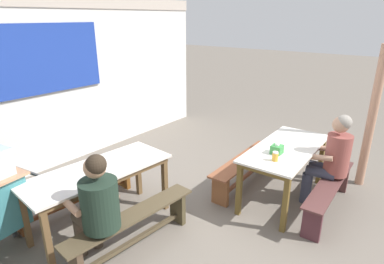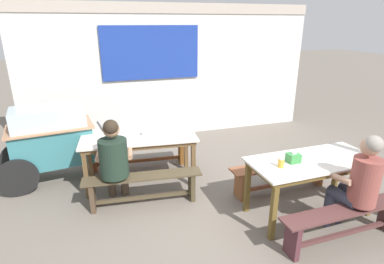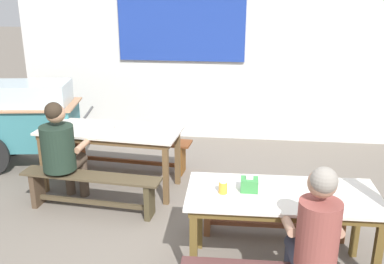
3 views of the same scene
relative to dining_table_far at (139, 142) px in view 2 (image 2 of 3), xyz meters
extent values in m
plane|color=#6C6359|center=(1.06, -0.97, -0.67)|extent=(40.00, 40.00, 0.00)
cube|color=silver|center=(1.06, 2.01, 0.57)|extent=(6.03, 0.12, 2.48)
cube|color=navy|center=(0.59, 1.92, 1.08)|extent=(1.92, 0.03, 1.03)
cube|color=#B5A89A|center=(1.06, 2.03, 1.91)|extent=(6.03, 0.20, 0.20)
cube|color=silver|center=(0.00, 0.00, 0.07)|extent=(1.72, 0.82, 0.03)
cube|color=brown|center=(0.00, 0.00, 0.02)|extent=(1.63, 0.75, 0.06)
cube|color=brown|center=(0.77, 0.20, -0.34)|extent=(0.07, 0.07, 0.66)
cube|color=brown|center=(0.72, -0.34, -0.34)|extent=(0.07, 0.07, 0.66)
cube|color=brown|center=(-0.72, 0.34, -0.34)|extent=(0.07, 0.07, 0.66)
cube|color=brown|center=(-0.77, -0.20, -0.34)|extent=(0.07, 0.07, 0.66)
cube|color=silver|center=(1.89, -1.44, 0.07)|extent=(1.60, 0.74, 0.03)
cube|color=brown|center=(1.89, -1.44, 0.02)|extent=(1.51, 0.68, 0.06)
cube|color=brown|center=(2.60, -1.13, -0.34)|extent=(0.06, 0.06, 0.67)
cube|color=brown|center=(2.61, -1.71, -0.34)|extent=(0.06, 0.06, 0.67)
cube|color=brown|center=(1.18, -1.16, -0.34)|extent=(0.06, 0.06, 0.67)
cube|color=brown|center=(1.19, -1.74, -0.34)|extent=(0.06, 0.06, 0.67)
cube|color=brown|center=(0.06, 0.59, -0.26)|extent=(1.70, 0.44, 0.03)
cube|color=brown|center=(0.78, 0.52, -0.47)|extent=(0.08, 0.24, 0.40)
cube|color=brown|center=(-0.66, 0.66, -0.47)|extent=(0.08, 0.24, 0.40)
cube|color=brown|center=(0.06, 0.59, -0.57)|extent=(1.40, 0.18, 0.04)
cube|color=#4A3E2A|center=(-0.06, -0.59, -0.26)|extent=(1.57, 0.40, 0.02)
cube|color=#453C26|center=(0.60, -0.65, -0.47)|extent=(0.08, 0.22, 0.40)
cube|color=#493728|center=(-0.71, -0.53, -0.47)|extent=(0.08, 0.22, 0.40)
cube|color=#4A3E2A|center=(-0.06, -0.59, -0.57)|extent=(1.27, 0.17, 0.04)
cube|color=brown|center=(1.88, -0.84, -0.26)|extent=(1.55, 0.31, 0.02)
cube|color=brown|center=(2.53, -0.83, -0.47)|extent=(0.06, 0.24, 0.40)
cube|color=brown|center=(1.23, -0.86, -0.47)|extent=(0.06, 0.24, 0.40)
cube|color=brown|center=(1.88, -0.84, -0.57)|extent=(1.26, 0.07, 0.04)
cube|color=#532F2E|center=(1.91, -2.03, -0.26)|extent=(1.57, 0.27, 0.02)
cube|color=#4E292F|center=(1.25, -2.04, -0.47)|extent=(0.06, 0.21, 0.40)
cube|color=#532F2E|center=(1.91, -2.03, -0.57)|extent=(1.28, 0.07, 0.04)
cube|color=teal|center=(-1.24, 0.57, -0.11)|extent=(1.20, 0.78, 0.57)
cube|color=silver|center=(-1.24, 0.57, 0.32)|extent=(1.08, 0.70, 0.31)
cube|color=#AD7B58|center=(-1.24, 0.57, 0.18)|extent=(1.29, 0.87, 0.02)
cylinder|color=black|center=(-1.79, 0.84, -0.40)|extent=(0.55, 0.13, 0.55)
cylinder|color=black|center=(-1.69, 0.16, -0.40)|extent=(0.55, 0.13, 0.55)
cylinder|color=#333333|center=(-0.74, 0.64, -0.53)|extent=(0.05, 0.05, 0.28)
cylinder|color=#3F3F3F|center=(-0.51, 0.68, 0.06)|extent=(0.12, 0.63, 0.04)
cylinder|color=#47392D|center=(-0.27, -0.24, -0.46)|extent=(0.11, 0.11, 0.43)
cylinder|color=#47392D|center=(-0.45, -0.22, -0.46)|extent=(0.11, 0.11, 0.43)
cylinder|color=#47392D|center=(-0.29, -0.41, -0.20)|extent=(0.17, 0.38, 0.13)
cylinder|color=#47392D|center=(-0.47, -0.38, -0.20)|extent=(0.17, 0.38, 0.13)
cylinder|color=#1D2D23|center=(-0.40, -0.56, 0.04)|extent=(0.36, 0.36, 0.49)
sphere|color=tan|center=(-0.40, -0.54, 0.42)|extent=(0.21, 0.21, 0.21)
sphere|color=#2D2319|center=(-0.41, -0.57, 0.45)|extent=(0.19, 0.19, 0.19)
cylinder|color=tan|center=(-0.19, -0.40, 0.02)|extent=(0.11, 0.31, 0.09)
cylinder|color=tan|center=(-0.58, -0.35, 0.02)|extent=(0.11, 0.31, 0.08)
cylinder|color=#33374A|center=(2.14, -1.70, -0.46)|extent=(0.11, 0.11, 0.43)
cylinder|color=#33374A|center=(1.96, -1.72, -0.46)|extent=(0.11, 0.11, 0.43)
cylinder|color=#33374A|center=(2.16, -1.86, -0.20)|extent=(0.17, 0.36, 0.13)
cylinder|color=#33374A|center=(1.98, -1.88, -0.20)|extent=(0.17, 0.36, 0.13)
cylinder|color=brown|center=(2.09, -2.03, 0.06)|extent=(0.30, 0.30, 0.53)
sphere|color=tan|center=(2.08, -2.01, 0.45)|extent=(0.20, 0.20, 0.20)
sphere|color=gray|center=(2.09, -2.04, 0.49)|extent=(0.18, 0.18, 0.18)
cylinder|color=tan|center=(2.24, -1.83, 0.04)|extent=(0.10, 0.31, 0.09)
cylinder|color=tan|center=(1.90, -1.86, 0.04)|extent=(0.10, 0.31, 0.10)
cube|color=#398A43|center=(1.62, -1.42, 0.13)|extent=(0.14, 0.13, 0.11)
cube|color=white|center=(1.62, -1.42, 0.20)|extent=(0.06, 0.04, 0.02)
cylinder|color=gold|center=(1.40, -1.49, 0.13)|extent=(0.07, 0.07, 0.10)
cylinder|color=white|center=(1.40, -1.49, 0.19)|extent=(0.06, 0.06, 0.02)
cylinder|color=silver|center=(0.12, 0.06, 0.10)|extent=(0.15, 0.15, 0.05)
camera|label=1|loc=(-1.92, -2.79, 1.69)|focal=29.91mm
camera|label=2|loc=(-0.55, -4.21, 1.65)|focal=28.72mm
camera|label=3|loc=(1.53, -4.74, 1.73)|focal=41.07mm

